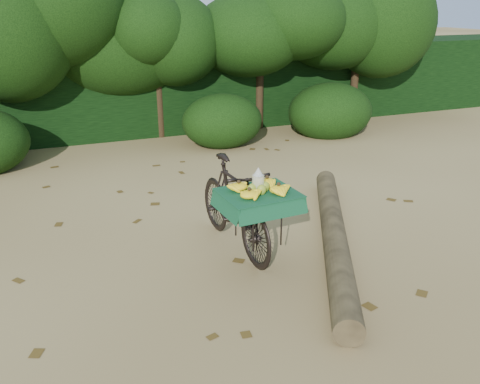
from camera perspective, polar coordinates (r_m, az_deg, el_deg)
name	(u,v)px	position (r m, az deg, el deg)	size (l,w,h in m)	color
ground	(227,247)	(6.15, -1.52, -6.20)	(80.00, 80.00, 0.00)	tan
vendor_bicycle	(235,205)	(5.90, -0.58, -1.45)	(0.83, 1.87, 1.10)	black
fallen_log	(334,233)	(6.26, 10.50, -4.60)	(0.29, 0.29, 3.97)	brown
hedge_backdrop	(128,90)	(11.75, -12.47, 11.07)	(26.00, 1.80, 1.80)	black
tree_row	(98,43)	(10.75, -15.70, 15.86)	(14.50, 2.00, 4.00)	black
bush_clumps	(174,128)	(10.02, -7.43, 7.12)	(8.80, 1.70, 0.90)	black
leaf_litter	(209,226)	(6.70, -3.45, -3.80)	(7.00, 7.30, 0.01)	#4B3714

